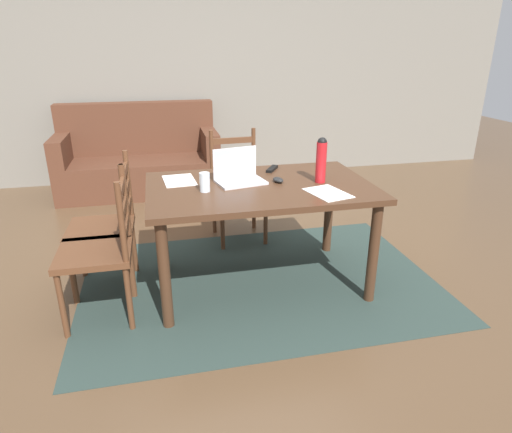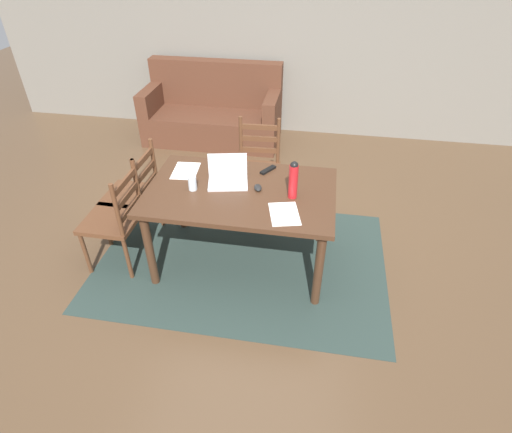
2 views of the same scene
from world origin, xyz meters
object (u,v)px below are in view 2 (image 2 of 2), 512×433
(chair_left_near, at_px, (115,220))
(tv_remote, at_px, (268,170))
(chair_left_far, at_px, (134,195))
(couch, at_px, (214,113))
(chair_far_head, at_px, (258,169))
(water_bottle, at_px, (293,179))
(dining_table, at_px, (241,199))
(computer_mouse, at_px, (258,188))
(laptop, at_px, (228,175))
(drinking_glass, at_px, (192,183))

(chair_left_near, height_order, tv_remote, chair_left_near)
(chair_left_far, xyz_separation_m, couch, (0.17, 2.26, -0.11))
(chair_far_head, xyz_separation_m, water_bottle, (0.42, -0.88, 0.45))
(chair_left_near, distance_m, tv_remote, 1.37)
(chair_far_head, height_order, tv_remote, chair_far_head)
(dining_table, xyz_separation_m, tv_remote, (0.17, 0.34, 0.10))
(dining_table, bearing_deg, chair_left_far, 169.67)
(couch, relative_size, computer_mouse, 18.00)
(couch, bearing_deg, chair_left_far, -94.25)
(chair_far_head, distance_m, computer_mouse, 0.89)
(laptop, bearing_deg, tv_remote, 37.05)
(drinking_glass, height_order, computer_mouse, drinking_glass)
(laptop, distance_m, water_bottle, 0.58)
(drinking_glass, bearing_deg, couch, 101.30)
(chair_far_head, distance_m, chair_left_near, 1.48)
(water_bottle, relative_size, tv_remote, 1.83)
(chair_left_far, bearing_deg, water_bottle, -8.56)
(laptop, height_order, water_bottle, water_bottle)
(chair_left_near, bearing_deg, drinking_glass, 11.44)
(dining_table, relative_size, chair_left_far, 1.60)
(water_bottle, distance_m, computer_mouse, 0.32)
(couch, bearing_deg, tv_remote, -63.42)
(chair_left_far, bearing_deg, couch, 85.75)
(couch, bearing_deg, dining_table, -70.21)
(chair_left_near, bearing_deg, dining_table, 10.39)
(dining_table, xyz_separation_m, drinking_glass, (-0.38, -0.06, 0.16))
(dining_table, xyz_separation_m, chair_far_head, (-0.00, 0.85, -0.20))
(dining_table, xyz_separation_m, computer_mouse, (0.14, 0.03, 0.11))
(water_bottle, bearing_deg, drinking_glass, -178.06)
(dining_table, distance_m, chair_left_near, 1.08)
(couch, distance_m, computer_mouse, 2.65)
(drinking_glass, distance_m, computer_mouse, 0.53)
(dining_table, xyz_separation_m, couch, (-0.88, 2.45, -0.31))
(computer_mouse, bearing_deg, water_bottle, -27.92)
(water_bottle, bearing_deg, chair_left_near, -173.69)
(couch, xyz_separation_m, computer_mouse, (1.02, -2.41, 0.42))
(couch, height_order, drinking_glass, couch)
(chair_left_far, distance_m, chair_far_head, 1.24)
(chair_left_far, height_order, computer_mouse, chair_left_far)
(dining_table, bearing_deg, drinking_glass, -171.47)
(chair_far_head, xyz_separation_m, drinking_glass, (-0.38, -0.91, 0.35))
(water_bottle, height_order, drinking_glass, water_bottle)
(chair_left_near, bearing_deg, tv_remote, 23.54)
(chair_far_head, bearing_deg, computer_mouse, -80.43)
(laptop, bearing_deg, chair_far_head, 80.28)
(chair_left_far, bearing_deg, chair_left_near, -90.00)
(chair_far_head, height_order, couch, couch)
(chair_left_far, relative_size, chair_far_head, 1.00)
(chair_far_head, xyz_separation_m, laptop, (-0.13, -0.74, 0.35))
(dining_table, bearing_deg, couch, 109.79)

